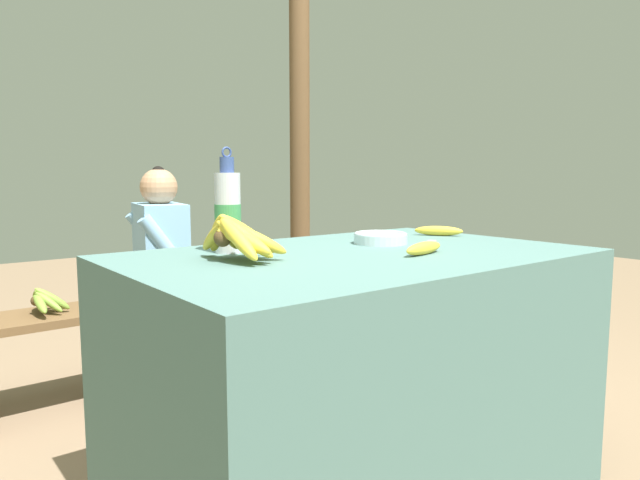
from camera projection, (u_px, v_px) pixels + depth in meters
market_counter at (356, 380)px, 1.75m from camera, size 1.37×0.88×0.79m
banana_bunch_ripe at (237, 237)px, 1.53m from camera, size 0.20×0.30×0.14m
serving_bowl at (381, 238)px, 1.91m from camera, size 0.18×0.18×0.04m
water_bottle at (228, 211)px, 1.68m from camera, size 0.08×0.08×0.31m
loose_banana_front at (424, 248)px, 1.66m from camera, size 0.19×0.08×0.04m
loose_banana_side at (439, 231)px, 2.15m from camera, size 0.13×0.17×0.04m
knife at (427, 245)px, 1.79m from camera, size 0.19×0.14×0.02m
wooden_bench at (133, 317)px, 2.66m from camera, size 1.47×0.32×0.44m
seated_vendor at (150, 263)px, 2.66m from camera, size 0.44×0.42×1.06m
banana_bunch_green at (45, 300)px, 2.41m from camera, size 0.16×0.28×0.13m
support_post_far at (300, 144)px, 3.37m from camera, size 0.12×0.12×2.40m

